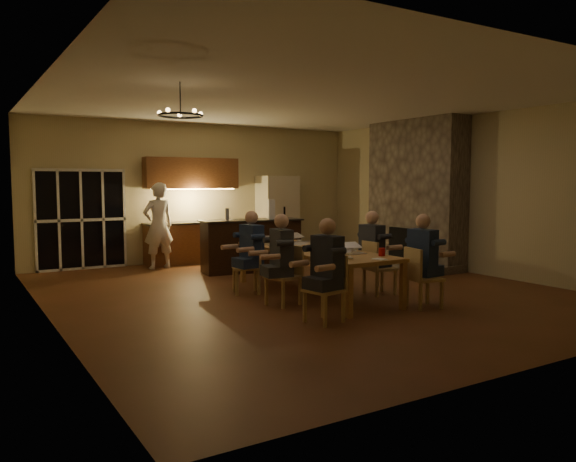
# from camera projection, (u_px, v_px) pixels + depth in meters

# --- Properties ---
(floor) EXTENTS (9.00, 9.00, 0.00)m
(floor) POSITION_uv_depth(u_px,v_px,m) (304.00, 291.00, 9.51)
(floor) COLOR brown
(floor) RESTS_ON ground
(back_wall) EXTENTS (8.00, 0.04, 3.20)m
(back_wall) POSITION_uv_depth(u_px,v_px,m) (200.00, 193.00, 13.22)
(back_wall) COLOR #C4B58B
(back_wall) RESTS_ON ground
(left_wall) EXTENTS (0.04, 9.00, 3.20)m
(left_wall) POSITION_uv_depth(u_px,v_px,m) (45.00, 201.00, 7.29)
(left_wall) COLOR #C4B58B
(left_wall) RESTS_ON ground
(right_wall) EXTENTS (0.04, 9.00, 3.20)m
(right_wall) POSITION_uv_depth(u_px,v_px,m) (469.00, 194.00, 11.45)
(right_wall) COLOR #C4B58B
(right_wall) RESTS_ON ground
(ceiling) EXTENTS (8.00, 9.00, 0.04)m
(ceiling) POSITION_uv_depth(u_px,v_px,m) (304.00, 99.00, 9.23)
(ceiling) COLOR white
(ceiling) RESTS_ON back_wall
(french_doors) EXTENTS (1.86, 0.08, 2.10)m
(french_doors) POSITION_uv_depth(u_px,v_px,m) (81.00, 220.00, 11.83)
(french_doors) COLOR black
(french_doors) RESTS_ON ground
(fireplace) EXTENTS (0.58, 2.50, 3.20)m
(fireplace) POSITION_uv_depth(u_px,v_px,m) (416.00, 193.00, 12.31)
(fireplace) COLOR #73685A
(fireplace) RESTS_ON ground
(kitchenette) EXTENTS (2.24, 0.68, 2.40)m
(kitchenette) POSITION_uv_depth(u_px,v_px,m) (193.00, 210.00, 12.83)
(kitchenette) COLOR brown
(kitchenette) RESTS_ON ground
(refrigerator) EXTENTS (0.90, 0.68, 2.00)m
(refrigerator) POSITION_uv_depth(u_px,v_px,m) (277.00, 216.00, 13.94)
(refrigerator) COLOR beige
(refrigerator) RESTS_ON ground
(dining_table) EXTENTS (1.10, 3.33, 0.75)m
(dining_table) POSITION_uv_depth(u_px,v_px,m) (313.00, 272.00, 9.24)
(dining_table) COLOR #AE8345
(dining_table) RESTS_ON ground
(bar_island) EXTENTS (2.17, 0.92, 1.08)m
(bar_island) POSITION_uv_depth(u_px,v_px,m) (251.00, 245.00, 11.62)
(bar_island) COLOR black
(bar_island) RESTS_ON ground
(chair_left_near) EXTENTS (0.53, 0.53, 0.89)m
(chair_left_near) POSITION_uv_depth(u_px,v_px,m) (324.00, 289.00, 7.37)
(chair_left_near) COLOR tan
(chair_left_near) RESTS_ON ground
(chair_left_mid) EXTENTS (0.53, 0.53, 0.89)m
(chair_left_mid) POSITION_uv_depth(u_px,v_px,m) (283.00, 276.00, 8.42)
(chair_left_mid) COLOR tan
(chair_left_mid) RESTS_ON ground
(chair_left_far) EXTENTS (0.56, 0.56, 0.89)m
(chair_left_far) POSITION_uv_depth(u_px,v_px,m) (246.00, 267.00, 9.32)
(chair_left_far) COLOR tan
(chair_left_far) RESTS_ON ground
(chair_right_near) EXTENTS (0.52, 0.52, 0.89)m
(chair_right_near) POSITION_uv_depth(u_px,v_px,m) (424.00, 278.00, 8.26)
(chair_right_near) COLOR tan
(chair_right_near) RESTS_ON ground
(chair_right_mid) EXTENTS (0.47, 0.47, 0.89)m
(chair_right_mid) POSITION_uv_depth(u_px,v_px,m) (380.00, 268.00, 9.23)
(chair_right_mid) COLOR tan
(chair_right_mid) RESTS_ON ground
(chair_right_far) EXTENTS (0.51, 0.51, 0.89)m
(chair_right_far) POSITION_uv_depth(u_px,v_px,m) (336.00, 259.00, 10.24)
(chair_right_far) COLOR tan
(chair_right_far) RESTS_ON ground
(person_left_near) EXTENTS (0.69, 0.69, 1.38)m
(person_left_near) POSITION_uv_depth(u_px,v_px,m) (327.00, 270.00, 7.39)
(person_left_near) COLOR #252930
(person_left_near) RESTS_ON ground
(person_right_near) EXTENTS (0.66, 0.66, 1.38)m
(person_right_near) POSITION_uv_depth(u_px,v_px,m) (422.00, 260.00, 8.35)
(person_right_near) COLOR navy
(person_right_near) RESTS_ON ground
(person_left_mid) EXTENTS (0.68, 0.68, 1.38)m
(person_left_mid) POSITION_uv_depth(u_px,v_px,m) (281.00, 260.00, 8.38)
(person_left_mid) COLOR #32353B
(person_left_mid) RESTS_ON ground
(person_right_mid) EXTENTS (0.61, 0.61, 1.38)m
(person_right_mid) POSITION_uv_depth(u_px,v_px,m) (372.00, 253.00, 9.24)
(person_right_mid) COLOR #252930
(person_right_mid) RESTS_ON ground
(person_left_far) EXTENTS (0.66, 0.66, 1.38)m
(person_left_far) POSITION_uv_depth(u_px,v_px,m) (252.00, 252.00, 9.26)
(person_left_far) COLOR navy
(person_left_far) RESTS_ON ground
(standing_person) EXTENTS (0.72, 0.51, 1.84)m
(standing_person) POSITION_uv_depth(u_px,v_px,m) (158.00, 226.00, 11.95)
(standing_person) COLOR white
(standing_person) RESTS_ON ground
(chandelier) EXTENTS (0.61, 0.61, 0.03)m
(chandelier) POSITION_uv_depth(u_px,v_px,m) (180.00, 115.00, 7.60)
(chandelier) COLOR black
(chandelier) RESTS_ON ceiling
(laptop_a) EXTENTS (0.41, 0.39, 0.23)m
(laptop_a) POSITION_uv_depth(u_px,v_px,m) (341.00, 250.00, 8.13)
(laptop_a) COLOR silver
(laptop_a) RESTS_ON dining_table
(laptop_b) EXTENTS (0.34, 0.30, 0.23)m
(laptop_b) POSITION_uv_depth(u_px,v_px,m) (354.00, 247.00, 8.60)
(laptop_b) COLOR silver
(laptop_b) RESTS_ON dining_table
(laptop_c) EXTENTS (0.36, 0.33, 0.23)m
(laptop_c) POSITION_uv_depth(u_px,v_px,m) (299.00, 243.00, 9.14)
(laptop_c) COLOR silver
(laptop_c) RESTS_ON dining_table
(laptop_d) EXTENTS (0.42, 0.40, 0.23)m
(laptop_d) POSITION_uv_depth(u_px,v_px,m) (327.00, 242.00, 9.31)
(laptop_d) COLOR silver
(laptop_d) RESTS_ON dining_table
(laptop_e) EXTENTS (0.33, 0.29, 0.23)m
(laptop_e) POSITION_uv_depth(u_px,v_px,m) (268.00, 237.00, 10.05)
(laptop_e) COLOR silver
(laptop_e) RESTS_ON dining_table
(laptop_f) EXTENTS (0.37, 0.34, 0.23)m
(laptop_f) POSITION_uv_depth(u_px,v_px,m) (299.00, 236.00, 10.21)
(laptop_f) COLOR silver
(laptop_f) RESTS_ON dining_table
(mug_front) EXTENTS (0.08, 0.08, 0.10)m
(mug_front) POSITION_uv_depth(u_px,v_px,m) (324.00, 249.00, 8.83)
(mug_front) COLOR white
(mug_front) RESTS_ON dining_table
(mug_mid) EXTENTS (0.09, 0.09, 0.10)m
(mug_mid) POSITION_uv_depth(u_px,v_px,m) (299.00, 243.00, 9.72)
(mug_mid) COLOR white
(mug_mid) RESTS_ON dining_table
(mug_back) EXTENTS (0.09, 0.09, 0.10)m
(mug_back) POSITION_uv_depth(u_px,v_px,m) (270.00, 243.00, 9.63)
(mug_back) COLOR white
(mug_back) RESTS_ON dining_table
(redcup_near) EXTENTS (0.10, 0.10, 0.12)m
(redcup_near) POSITION_uv_depth(u_px,v_px,m) (382.00, 252.00, 8.36)
(redcup_near) COLOR #B00E0B
(redcup_near) RESTS_ON dining_table
(redcup_mid) EXTENTS (0.08, 0.08, 0.12)m
(redcup_mid) POSITION_uv_depth(u_px,v_px,m) (282.00, 245.00, 9.30)
(redcup_mid) COLOR #B00E0B
(redcup_mid) RESTS_ON dining_table
(redcup_far) EXTENTS (0.10, 0.10, 0.12)m
(redcup_far) POSITION_uv_depth(u_px,v_px,m) (278.00, 238.00, 10.38)
(redcup_far) COLOR #B00E0B
(redcup_far) RESTS_ON dining_table
(can_silver) EXTENTS (0.07, 0.07, 0.12)m
(can_silver) POSITION_uv_depth(u_px,v_px,m) (342.00, 250.00, 8.56)
(can_silver) COLOR #B2B2B7
(can_silver) RESTS_ON dining_table
(can_cola) EXTENTS (0.07, 0.07, 0.12)m
(can_cola) POSITION_uv_depth(u_px,v_px,m) (265.00, 239.00, 10.32)
(can_cola) COLOR #3F0F0C
(can_cola) RESTS_ON dining_table
(can_right) EXTENTS (0.07, 0.07, 0.12)m
(can_right) POSITION_uv_depth(u_px,v_px,m) (326.00, 243.00, 9.62)
(can_right) COLOR #B2B2B7
(can_right) RESTS_ON dining_table
(plate_near) EXTENTS (0.28, 0.28, 0.02)m
(plate_near) POSITION_uv_depth(u_px,v_px,m) (348.00, 250.00, 8.97)
(plate_near) COLOR white
(plate_near) RESTS_ON dining_table
(plate_left) EXTENTS (0.22, 0.22, 0.02)m
(plate_left) POSITION_uv_depth(u_px,v_px,m) (329.00, 255.00, 8.35)
(plate_left) COLOR white
(plate_left) RESTS_ON dining_table
(plate_far) EXTENTS (0.24, 0.24, 0.02)m
(plate_far) POSITION_uv_depth(u_px,v_px,m) (311.00, 243.00, 10.00)
(plate_far) COLOR white
(plate_far) RESTS_ON dining_table
(notepad) EXTENTS (0.16, 0.21, 0.01)m
(notepad) POSITION_uv_depth(u_px,v_px,m) (379.00, 259.00, 7.98)
(notepad) COLOR white
(notepad) RESTS_ON dining_table
(bar_bottle) EXTENTS (0.08, 0.08, 0.24)m
(bar_bottle) POSITION_uv_depth(u_px,v_px,m) (227.00, 214.00, 11.39)
(bar_bottle) COLOR #99999E
(bar_bottle) RESTS_ON bar_island
(bar_blender) EXTENTS (0.16, 0.16, 0.41)m
(bar_blender) POSITION_uv_depth(u_px,v_px,m) (271.00, 209.00, 11.71)
(bar_blender) COLOR silver
(bar_blender) RESTS_ON bar_island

